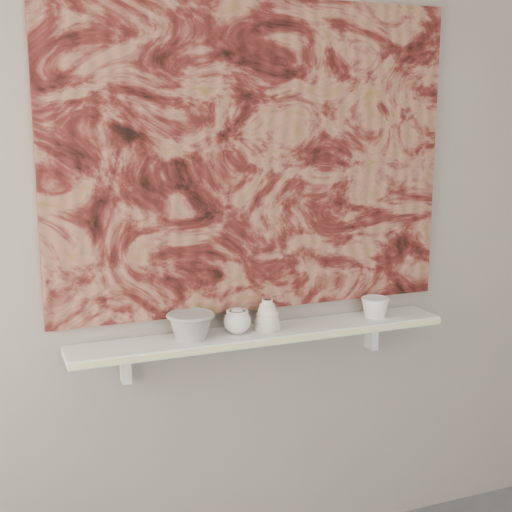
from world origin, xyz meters
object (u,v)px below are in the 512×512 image
bowl_grey (191,325)px  bell_vessel (267,315)px  cup_cream (237,321)px  shelf (263,334)px  painting (255,159)px  bowl_white (375,307)px

bowl_grey → bell_vessel: bearing=0.0°
cup_cream → bell_vessel: bearing=0.0°
shelf → cup_cream: size_ratio=14.33×
bowl_grey → painting: bearing=16.5°
painting → bell_vessel: bearing=-79.2°
bowl_grey → bell_vessel: 0.29m
bowl_grey → bell_vessel: bell_vessel is taller
shelf → cup_cream: cup_cream is taller
bowl_grey → bell_vessel: (0.29, 0.00, 0.01)m
shelf → cup_cream: (-0.10, 0.00, 0.06)m
shelf → bowl_grey: size_ratio=8.39×
bowl_grey → bowl_white: 0.73m
bowl_grey → cup_cream: bowl_grey is taller
painting → cup_cream: bearing=-141.1°
bell_vessel → painting: bearing=100.8°
shelf → painting: (0.00, 0.08, 0.62)m
shelf → bowl_grey: 0.28m
shelf → bowl_grey: bowl_grey is taller
cup_cream → bowl_white: (0.56, 0.00, -0.01)m
cup_cream → bowl_white: 0.56m
shelf → bell_vessel: size_ratio=12.36×
cup_cream → bell_vessel: bell_vessel is taller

